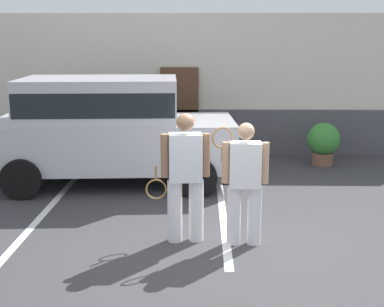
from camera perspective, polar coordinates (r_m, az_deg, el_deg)
name	(u,v)px	position (r m, az deg, el deg)	size (l,w,h in m)	color
ground_plane	(223,249)	(7.06, 3.44, -10.56)	(40.00, 40.00, 0.00)	#38383A
parking_stripe_0	(46,211)	(8.83, -15.92, -6.13)	(0.12, 4.40, 0.01)	silver
parking_stripe_1	(223,212)	(8.45, 3.43, -6.49)	(0.12, 4.40, 0.01)	silver
house_frontage	(214,89)	(12.42, 2.44, 7.17)	(10.96, 0.40, 3.34)	beige
parked_suv	(108,125)	(9.96, -9.31, 3.13)	(4.71, 2.39, 2.05)	#B7B7BC
tennis_player_man	(185,176)	(7.02, -0.78, -2.57)	(0.93, 0.32, 1.81)	white
tennis_player_woman	(244,182)	(6.96, 5.87, -3.17)	(0.77, 0.27, 1.70)	white
potted_plant_by_porch	(323,142)	(11.72, 14.43, 1.27)	(0.72, 0.72, 0.95)	brown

